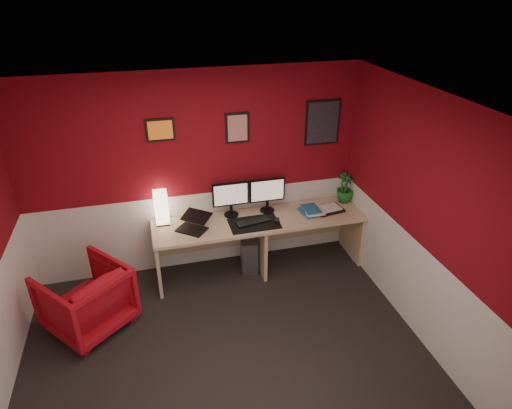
# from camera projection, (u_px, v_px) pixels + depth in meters

# --- Properties ---
(ground) EXTENTS (4.00, 3.50, 0.01)m
(ground) POSITION_uv_depth(u_px,v_px,m) (228.00, 360.00, 4.36)
(ground) COLOR black
(ground) RESTS_ON ground
(ceiling) EXTENTS (4.00, 3.50, 0.01)m
(ceiling) POSITION_uv_depth(u_px,v_px,m) (218.00, 113.00, 3.19)
(ceiling) COLOR white
(ceiling) RESTS_ON ground
(wall_back) EXTENTS (4.00, 0.01, 2.50)m
(wall_back) POSITION_uv_depth(u_px,v_px,m) (196.00, 175.00, 5.27)
(wall_back) COLOR maroon
(wall_back) RESTS_ON ground
(wall_right) EXTENTS (0.01, 3.50, 2.50)m
(wall_right) POSITION_uv_depth(u_px,v_px,m) (429.00, 226.00, 4.23)
(wall_right) COLOR maroon
(wall_right) RESTS_ON ground
(wainscot_back) EXTENTS (4.00, 0.01, 1.00)m
(wainscot_back) POSITION_uv_depth(u_px,v_px,m) (200.00, 229.00, 5.62)
(wainscot_back) COLOR silver
(wainscot_back) RESTS_ON ground
(wainscot_right) EXTENTS (0.01, 3.50, 1.00)m
(wainscot_right) POSITION_uv_depth(u_px,v_px,m) (415.00, 288.00, 4.58)
(wainscot_right) COLOR silver
(wainscot_right) RESTS_ON ground
(desk) EXTENTS (2.60, 0.65, 0.73)m
(desk) POSITION_uv_depth(u_px,v_px,m) (260.00, 244.00, 5.55)
(desk) COLOR tan
(desk) RESTS_ON ground
(shoji_lamp) EXTENTS (0.16, 0.16, 0.40)m
(shoji_lamp) POSITION_uv_depth(u_px,v_px,m) (161.00, 209.00, 5.20)
(shoji_lamp) COLOR #FFE5B2
(shoji_lamp) RESTS_ON desk
(laptop) EXTENTS (0.40, 0.39, 0.22)m
(laptop) POSITION_uv_depth(u_px,v_px,m) (191.00, 222.00, 5.10)
(laptop) COLOR black
(laptop) RESTS_ON desk
(monitor_left) EXTENTS (0.45, 0.06, 0.58)m
(monitor_left) POSITION_uv_depth(u_px,v_px,m) (231.00, 194.00, 5.33)
(monitor_left) COLOR black
(monitor_left) RESTS_ON desk
(monitor_right) EXTENTS (0.45, 0.06, 0.58)m
(monitor_right) POSITION_uv_depth(u_px,v_px,m) (267.00, 190.00, 5.43)
(monitor_right) COLOR black
(monitor_right) RESTS_ON desk
(desk_mat) EXTENTS (0.60, 0.38, 0.01)m
(desk_mat) POSITION_uv_depth(u_px,v_px,m) (254.00, 224.00, 5.28)
(desk_mat) COLOR black
(desk_mat) RESTS_ON desk
(keyboard) EXTENTS (0.44, 0.22, 0.02)m
(keyboard) POSITION_uv_depth(u_px,v_px,m) (253.00, 221.00, 5.30)
(keyboard) COLOR black
(keyboard) RESTS_ON desk_mat
(mouse) EXTENTS (0.08, 0.11, 0.03)m
(mouse) POSITION_uv_depth(u_px,v_px,m) (277.00, 220.00, 5.31)
(mouse) COLOR black
(mouse) RESTS_ON desk_mat
(book_bottom) EXTENTS (0.25, 0.31, 0.03)m
(book_bottom) POSITION_uv_depth(u_px,v_px,m) (302.00, 214.00, 5.47)
(book_bottom) COLOR #2265A0
(book_bottom) RESTS_ON desk
(book_middle) EXTENTS (0.27, 0.34, 0.02)m
(book_middle) POSITION_uv_depth(u_px,v_px,m) (304.00, 210.00, 5.49)
(book_middle) COLOR silver
(book_middle) RESTS_ON book_bottom
(book_top) EXTENTS (0.20, 0.26, 0.02)m
(book_top) POSITION_uv_depth(u_px,v_px,m) (304.00, 210.00, 5.46)
(book_top) COLOR #2265A0
(book_top) RESTS_ON book_middle
(zen_tray) EXTENTS (0.38, 0.30, 0.03)m
(zen_tray) POSITION_uv_depth(u_px,v_px,m) (328.00, 209.00, 5.57)
(zen_tray) COLOR black
(zen_tray) RESTS_ON desk
(potted_plant) EXTENTS (0.26, 0.26, 0.39)m
(potted_plant) POSITION_uv_depth(u_px,v_px,m) (345.00, 188.00, 5.71)
(potted_plant) COLOR #19591E
(potted_plant) RESTS_ON desk
(pc_tower) EXTENTS (0.27, 0.48, 0.45)m
(pc_tower) POSITION_uv_depth(u_px,v_px,m) (249.00, 251.00, 5.67)
(pc_tower) COLOR #99999E
(pc_tower) RESTS_ON ground
(armchair) EXTENTS (1.10, 1.10, 0.72)m
(armchair) POSITION_uv_depth(u_px,v_px,m) (86.00, 299.00, 4.64)
(armchair) COLOR red
(armchair) RESTS_ON ground
(art_left) EXTENTS (0.32, 0.02, 0.26)m
(art_left) POSITION_uv_depth(u_px,v_px,m) (160.00, 130.00, 4.89)
(art_left) COLOR orange
(art_left) RESTS_ON wall_back
(art_center) EXTENTS (0.28, 0.02, 0.36)m
(art_center) POSITION_uv_depth(u_px,v_px,m) (237.00, 128.00, 5.12)
(art_center) COLOR red
(art_center) RESTS_ON wall_back
(art_right) EXTENTS (0.44, 0.02, 0.56)m
(art_right) POSITION_uv_depth(u_px,v_px,m) (323.00, 122.00, 5.36)
(art_right) COLOR black
(art_right) RESTS_ON wall_back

